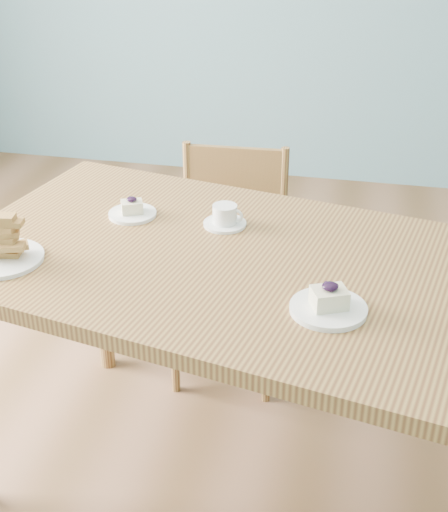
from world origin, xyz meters
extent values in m
cube|color=brown|center=(0.00, 0.00, -0.01)|extent=(5.00, 5.00, 0.01)
cube|color=olive|center=(-0.03, -0.13, 0.80)|extent=(1.69, 1.17, 0.04)
cylinder|color=olive|center=(-0.64, 0.37, 0.39)|extent=(0.06, 0.06, 0.78)
cube|color=olive|center=(-0.17, 0.45, 0.41)|extent=(0.41, 0.40, 0.04)
cylinder|color=olive|center=(-0.34, 0.28, 0.19)|extent=(0.03, 0.03, 0.39)
cylinder|color=olive|center=(0.00, 0.30, 0.19)|extent=(0.03, 0.03, 0.39)
cylinder|color=olive|center=(-0.35, 0.60, 0.19)|extent=(0.03, 0.03, 0.39)
cylinder|color=olive|center=(-0.01, 0.62, 0.19)|extent=(0.03, 0.03, 0.39)
cylinder|color=olive|center=(-0.36, 0.61, 0.65)|extent=(0.03, 0.03, 0.44)
cylinder|color=olive|center=(0.00, 0.63, 0.65)|extent=(0.03, 0.03, 0.44)
cube|color=olive|center=(-0.18, 0.62, 0.77)|extent=(0.34, 0.04, 0.17)
cylinder|color=olive|center=(-0.27, 0.61, 0.56)|extent=(0.01, 0.01, 0.26)
cylinder|color=olive|center=(-0.18, 0.62, 0.56)|extent=(0.01, 0.01, 0.26)
cylinder|color=olive|center=(-0.10, 0.62, 0.56)|extent=(0.01, 0.01, 0.26)
cylinder|color=white|center=(0.23, -0.34, 0.83)|extent=(0.18, 0.18, 0.01)
cube|color=beige|center=(0.23, -0.34, 0.86)|extent=(0.10, 0.09, 0.05)
ellipsoid|color=black|center=(0.23, -0.34, 0.89)|extent=(0.04, 0.04, 0.02)
sphere|color=black|center=(0.24, -0.34, 0.89)|extent=(0.02, 0.02, 0.02)
sphere|color=black|center=(0.22, -0.33, 0.89)|extent=(0.02, 0.02, 0.02)
sphere|color=black|center=(0.24, -0.35, 0.89)|extent=(0.02, 0.02, 0.02)
cylinder|color=white|center=(-0.38, 0.06, 0.83)|extent=(0.14, 0.14, 0.01)
cube|color=beige|center=(-0.38, 0.06, 0.86)|extent=(0.08, 0.07, 0.04)
ellipsoid|color=black|center=(-0.38, 0.06, 0.88)|extent=(0.03, 0.03, 0.01)
sphere|color=black|center=(-0.37, 0.06, 0.88)|extent=(0.01, 0.01, 0.01)
sphere|color=black|center=(-0.39, 0.06, 0.88)|extent=(0.01, 0.01, 0.01)
sphere|color=black|center=(-0.38, 0.05, 0.88)|extent=(0.01, 0.01, 0.01)
cylinder|color=white|center=(-0.10, 0.05, 0.83)|extent=(0.12, 0.12, 0.01)
cylinder|color=white|center=(-0.10, 0.05, 0.86)|extent=(0.08, 0.08, 0.05)
cylinder|color=#8D5F3F|center=(-0.10, 0.05, 0.88)|extent=(0.06, 0.06, 0.00)
torus|color=white|center=(-0.06, 0.05, 0.86)|extent=(0.04, 0.02, 0.04)
cylinder|color=white|center=(-0.63, -0.28, 0.83)|extent=(0.22, 0.22, 0.01)
camera|label=1|loc=(0.29, -1.76, 1.74)|focal=50.00mm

